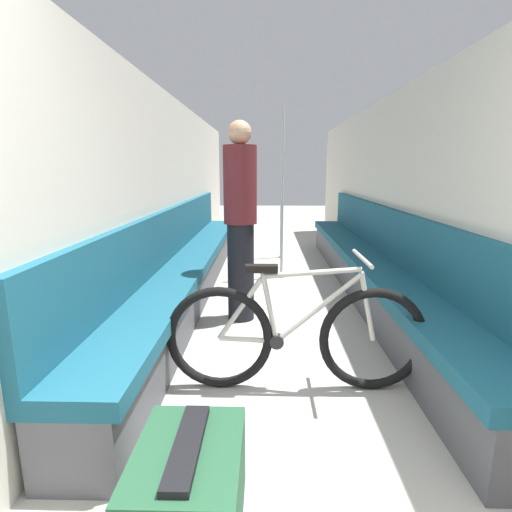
# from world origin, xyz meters

# --- Properties ---
(wall_left) EXTENTS (0.10, 10.22, 2.21)m
(wall_left) POSITION_xyz_m (-1.27, 3.51, 1.10)
(wall_left) COLOR beige
(wall_left) RESTS_ON ground
(wall_right) EXTENTS (0.10, 10.22, 2.21)m
(wall_right) POSITION_xyz_m (1.27, 3.51, 1.10)
(wall_right) COLOR beige
(wall_right) RESTS_ON ground
(bench_seat_row_left) EXTENTS (0.47, 5.81, 0.99)m
(bench_seat_row_left) POSITION_xyz_m (-1.01, 3.68, 0.32)
(bench_seat_row_left) COLOR #4C4C51
(bench_seat_row_left) RESTS_ON ground
(bench_seat_row_right) EXTENTS (0.47, 5.81, 0.99)m
(bench_seat_row_right) POSITION_xyz_m (1.01, 3.68, 0.32)
(bench_seat_row_right) COLOR #4C4C51
(bench_seat_row_right) RESTS_ON ground
(bicycle) EXTENTS (1.66, 0.46, 0.88)m
(bicycle) POSITION_xyz_m (0.04, 1.71, 0.36)
(bicycle) COLOR black
(bicycle) RESTS_ON ground
(grab_pole_near) EXTENTS (0.08, 0.08, 2.19)m
(grab_pole_near) POSITION_xyz_m (0.05, 4.43, 1.07)
(grab_pole_near) COLOR gray
(grab_pole_near) RESTS_ON ground
(grab_pole_far) EXTENTS (0.08, 0.08, 2.19)m
(grab_pole_far) POSITION_xyz_m (0.09, 5.65, 1.07)
(grab_pole_far) COLOR gray
(grab_pole_far) RESTS_ON ground
(passenger_standing) EXTENTS (0.30, 0.30, 1.81)m
(passenger_standing) POSITION_xyz_m (-0.38, 2.94, 0.94)
(passenger_standing) COLOR black
(passenger_standing) RESTS_ON ground
(luggage_bag) EXTENTS (0.40, 0.56, 0.40)m
(luggage_bag) POSITION_xyz_m (-0.44, 0.65, 0.19)
(luggage_bag) COLOR #1E472D
(luggage_bag) RESTS_ON ground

